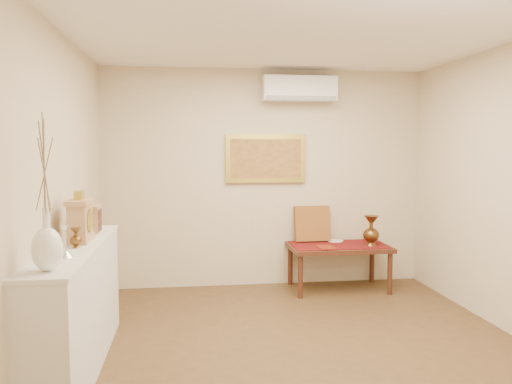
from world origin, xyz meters
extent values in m
plane|color=brown|center=(0.00, 0.00, 0.00)|extent=(4.50, 4.50, 0.00)
plane|color=white|center=(0.00, 0.00, 2.70)|extent=(4.50, 4.50, 0.00)
cube|color=beige|center=(0.00, 2.25, 1.35)|extent=(4.00, 0.02, 2.70)
cube|color=beige|center=(0.00, -2.25, 1.35)|extent=(4.00, 0.02, 2.70)
cube|color=beige|center=(-2.00, 0.00, 1.35)|extent=(0.02, 4.50, 2.70)
cube|color=maroon|center=(0.85, 1.88, 0.55)|extent=(1.14, 0.59, 0.01)
cylinder|color=white|center=(0.87, 2.09, 0.56)|extent=(0.20, 0.20, 0.01)
cube|color=maroon|center=(0.64, 1.70, 0.56)|extent=(0.20, 0.26, 0.01)
cube|color=maroon|center=(0.58, 2.14, 0.78)|extent=(0.44, 0.19, 0.45)
cube|color=silver|center=(-1.82, 0.00, 0.47)|extent=(0.35, 2.00, 0.95)
cube|color=silver|center=(-1.82, 0.00, 0.96)|extent=(0.37, 2.02, 0.03)
cube|color=tan|center=(-1.82, 0.17, 1.00)|extent=(0.16, 0.36, 0.05)
cube|color=tan|center=(-1.82, 0.17, 1.16)|extent=(0.14, 0.30, 0.25)
cylinder|color=beige|center=(-1.74, 0.17, 1.16)|extent=(0.01, 0.17, 0.17)
cylinder|color=gold|center=(-1.74, 0.17, 1.16)|extent=(0.01, 0.19, 0.19)
cube|color=tan|center=(-1.82, 0.17, 1.30)|extent=(0.17, 0.34, 0.04)
cube|color=gold|center=(-1.82, 0.17, 1.35)|extent=(0.06, 0.11, 0.07)
cube|color=tan|center=(-1.82, 0.60, 1.09)|extent=(0.15, 0.20, 0.22)
cube|color=#462115|center=(-1.74, 0.60, 1.04)|extent=(0.01, 0.17, 0.09)
cube|color=#462115|center=(-1.74, 0.60, 1.14)|extent=(0.01, 0.17, 0.09)
cube|color=tan|center=(-1.82, 0.60, 1.21)|extent=(0.16, 0.21, 0.02)
cube|color=#462115|center=(0.85, 1.88, 0.53)|extent=(1.20, 0.70, 0.05)
cylinder|color=#462115|center=(0.31, 1.59, 0.25)|extent=(0.06, 0.06, 0.50)
cylinder|color=#462115|center=(1.39, 1.59, 0.25)|extent=(0.06, 0.06, 0.50)
cylinder|color=#462115|center=(0.31, 2.17, 0.25)|extent=(0.06, 0.06, 0.50)
cylinder|color=#462115|center=(1.39, 2.17, 0.25)|extent=(0.06, 0.06, 0.50)
cube|color=gold|center=(0.00, 2.23, 1.60)|extent=(1.00, 0.05, 0.60)
cube|color=#AC7C3B|center=(0.00, 2.20, 1.60)|extent=(0.88, 0.01, 0.48)
cube|color=white|center=(0.40, 2.12, 2.45)|extent=(0.90, 0.24, 0.30)
cube|color=gray|center=(0.40, 2.00, 2.33)|extent=(0.86, 0.02, 0.05)
camera|label=1|loc=(-0.95, -3.93, 1.72)|focal=35.00mm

